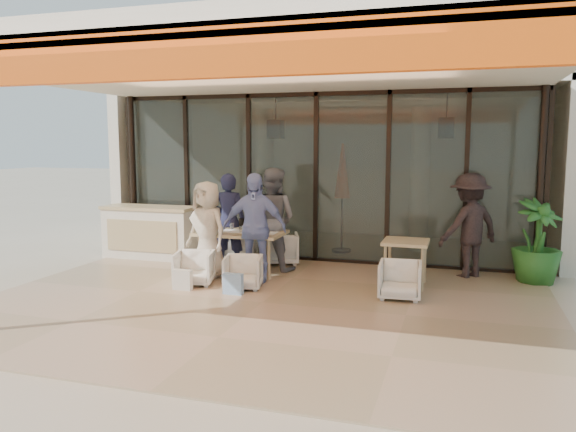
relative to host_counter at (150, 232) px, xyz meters
name	(u,v)px	position (x,y,z in m)	size (l,w,h in m)	color
ground	(262,304)	(3.17, -2.30, -0.53)	(70.00, 70.00, 0.00)	#C6B293
terrace_floor	(262,304)	(3.17, -2.30, -0.53)	(8.00, 6.00, 0.01)	tan
terrace_structure	(254,67)	(3.17, -2.56, 2.72)	(8.00, 6.00, 3.40)	silver
glass_storefront	(316,178)	(3.17, 0.70, 1.07)	(8.08, 0.10, 3.20)	#9EADA3
interior_block	(342,144)	(3.18, 3.02, 1.70)	(9.05, 3.62, 3.52)	silver
host_counter	(150,232)	(0.00, 0.00, 0.00)	(1.85, 0.65, 1.04)	silver
dining_table	(240,235)	(2.18, -0.66, 0.16)	(1.50, 0.90, 0.93)	tan
chair_far_left	(239,244)	(1.77, 0.28, -0.20)	(0.65, 0.61, 0.67)	silver
chair_far_right	(281,247)	(2.61, 0.28, -0.20)	(0.64, 0.60, 0.66)	silver
chair_near_left	(194,267)	(1.77, -1.62, -0.23)	(0.59, 0.55, 0.61)	silver
chair_near_right	(243,271)	(2.61, -1.62, -0.24)	(0.57, 0.53, 0.58)	silver
diner_navy	(229,220)	(1.77, -0.22, 0.33)	(0.63, 0.41, 1.72)	#1B1F3C
diner_grey	(272,219)	(2.61, -0.22, 0.39)	(0.89, 0.70, 1.84)	slate
diner_cream	(207,230)	(1.77, -1.12, 0.29)	(0.80, 0.52, 1.64)	beige
diner_periwinkle	(254,228)	(2.61, -1.12, 0.36)	(1.05, 0.44, 1.79)	#7D95D0
tote_bag_cream	(182,281)	(1.77, -2.02, -0.36)	(0.30, 0.10, 0.34)	silver
tote_bag_blue	(233,285)	(2.61, -2.02, -0.36)	(0.30, 0.10, 0.34)	#99BFD8
side_table	(406,247)	(5.00, -0.71, 0.11)	(0.70, 0.70, 0.74)	tan
side_chair	(400,278)	(5.00, -1.46, -0.22)	(0.60, 0.56, 0.62)	silver
standing_woman	(469,226)	(5.95, 0.23, 0.35)	(1.14, 0.66, 1.77)	black
potted_palm	(537,241)	(7.00, 0.14, 0.16)	(0.77, 0.77, 1.38)	#1E5919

